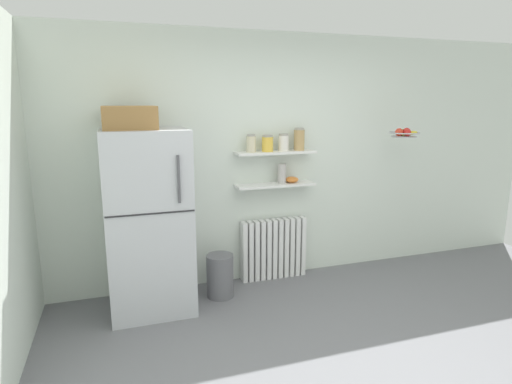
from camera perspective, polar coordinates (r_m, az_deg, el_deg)
ground_plane at (r=3.60m, az=9.11°, el=-19.99°), size 7.04×7.04×0.00m
back_wall at (r=4.52m, az=0.61°, el=4.40°), size 7.04×0.10×2.60m
refrigerator at (r=3.98m, az=-14.35°, el=-3.23°), size 0.74×0.74×1.87m
radiator at (r=4.67m, az=2.38°, el=-7.62°), size 0.72×0.12×0.66m
wall_shelf_lower at (r=4.45m, az=2.59°, el=0.98°), size 0.84×0.22×0.02m
wall_shelf_upper at (r=4.40m, az=2.64°, el=5.34°), size 0.84×0.22×0.02m
storage_jar_0 at (r=4.30m, az=-0.66°, el=6.56°), size 0.09×0.09×0.18m
storage_jar_1 at (r=4.36m, az=1.56°, el=6.55°), size 0.12×0.12×0.17m
storage_jar_2 at (r=4.42m, az=3.72°, el=6.67°), size 0.11×0.11×0.18m
storage_jar_3 at (r=4.49m, az=5.83°, el=7.06°), size 0.11×0.11×0.23m
vase at (r=4.46m, az=3.50°, el=2.49°), size 0.09×0.09×0.21m
shelf_bowl at (r=4.52m, az=4.83°, el=1.67°), size 0.14×0.14×0.06m
trash_bin at (r=4.29m, az=-4.85°, el=-11.14°), size 0.27×0.27×0.43m
hanging_fruit_basket at (r=4.83m, az=19.31°, el=7.48°), size 0.33×0.33×0.10m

